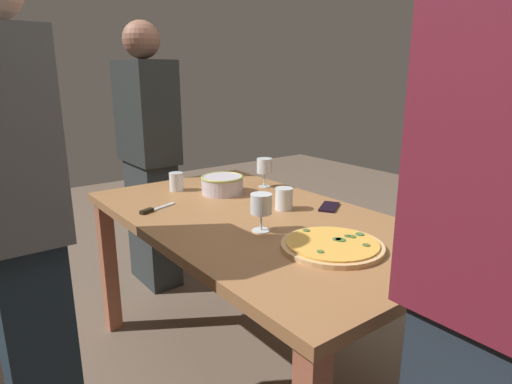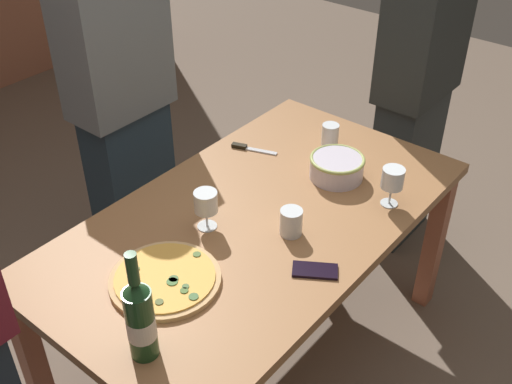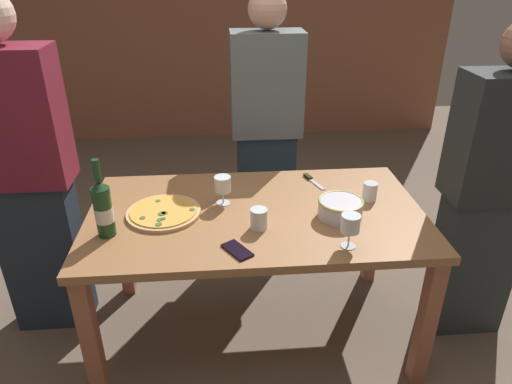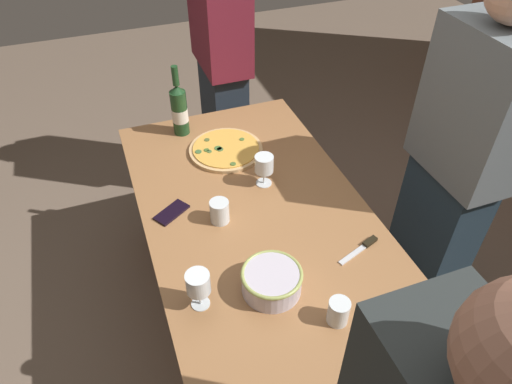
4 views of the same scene
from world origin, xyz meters
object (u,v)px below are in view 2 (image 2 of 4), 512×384
object	(u,v)px
wine_bottle	(140,319)
wine_glass_by_bottle	(206,203)
pizza_knife	(248,148)
cup_ceramic	(292,222)
dining_table	(256,236)
cell_phone	(315,270)
cup_amber	(330,135)
person_guest_right	(122,105)
serving_bowl	(337,166)
person_guest_left	(416,90)
pizza	(165,279)
wine_glass_near_pizza	(393,180)

from	to	relation	value
wine_bottle	wine_glass_by_bottle	xyz separation A→B (m)	(0.51, 0.24, -0.03)
pizza_knife	cup_ceramic	bearing A→B (deg)	-125.12
dining_table	pizza_knife	xyz separation A→B (m)	(0.33, 0.31, 0.10)
cup_ceramic	cell_phone	distance (m)	0.21
dining_table	wine_glass_by_bottle	world-z (taller)	wine_glass_by_bottle
cup_amber	person_guest_right	world-z (taller)	person_guest_right
serving_bowl	wine_glass_by_bottle	world-z (taller)	wine_glass_by_bottle
serving_bowl	wine_glass_by_bottle	distance (m)	0.57
wine_glass_by_bottle	person_guest_left	size ratio (longest dim) A/B	0.09
cell_phone	pizza_knife	world-z (taller)	pizza_knife
serving_bowl	cup_amber	distance (m)	0.24
cell_phone	serving_bowl	bearing A→B (deg)	-6.51
person_guest_left	person_guest_right	world-z (taller)	person_guest_right
dining_table	cup_amber	xyz separation A→B (m)	(0.58, 0.07, 0.14)
person_guest_left	pizza_knife	bearing A→B (deg)	-21.36
serving_bowl	person_guest_right	distance (m)	0.98
pizza	person_guest_left	size ratio (longest dim) A/B	0.22
wine_glass_by_bottle	cell_phone	distance (m)	0.43
dining_table	person_guest_right	distance (m)	0.89
dining_table	wine_glass_by_bottle	bearing A→B (deg)	148.91
pizza	cell_phone	size ratio (longest dim) A/B	2.43
cup_amber	cell_phone	size ratio (longest dim) A/B	0.64
wine_bottle	person_guest_right	world-z (taller)	person_guest_right
wine_bottle	pizza_knife	bearing A→B (deg)	24.87
cell_phone	pizza_knife	bearing A→B (deg)	23.02
pizza_knife	person_guest_left	world-z (taller)	person_guest_left
wine_bottle	cup_amber	xyz separation A→B (m)	(1.24, 0.22, -0.09)
serving_bowl	wine_glass_by_bottle	size ratio (longest dim) A/B	1.46
pizza_knife	wine_bottle	bearing A→B (deg)	-155.13
cell_phone	cup_amber	bearing A→B (deg)	-2.42
dining_table	pizza_knife	distance (m)	0.46
person_guest_left	person_guest_right	bearing A→B (deg)	-40.08
pizza	serving_bowl	distance (m)	0.83
wine_glass_near_pizza	wine_glass_by_bottle	size ratio (longest dim) A/B	1.04
cup_ceramic	pizza_knife	xyz separation A→B (m)	(0.33, 0.46, -0.04)
cup_amber	cell_phone	bearing A→B (deg)	-149.69
wine_glass_by_bottle	cup_ceramic	xyz separation A→B (m)	(0.16, -0.25, -0.05)
wine_glass_near_pizza	pizza_knife	bearing A→B (deg)	93.00
cell_phone	person_guest_left	bearing A→B (deg)	-19.34
cup_amber	wine_glass_near_pizza	bearing A→B (deg)	-117.98
pizza	wine_glass_by_bottle	world-z (taller)	wine_glass_by_bottle
serving_bowl	pizza_knife	bearing A→B (deg)	98.40
wine_glass_near_pizza	cup_amber	distance (m)	0.46
wine_glass_by_bottle	person_guest_right	world-z (taller)	person_guest_right
cup_ceramic	cup_amber	bearing A→B (deg)	21.36
wine_bottle	person_guest_left	distance (m)	1.81
serving_bowl	person_guest_left	distance (m)	0.75
cup_amber	person_guest_left	xyz separation A→B (m)	(0.56, -0.10, 0.02)
pizza	person_guest_left	bearing A→B (deg)	-1.43
wine_glass_by_bottle	cup_ceramic	size ratio (longest dim) A/B	1.50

